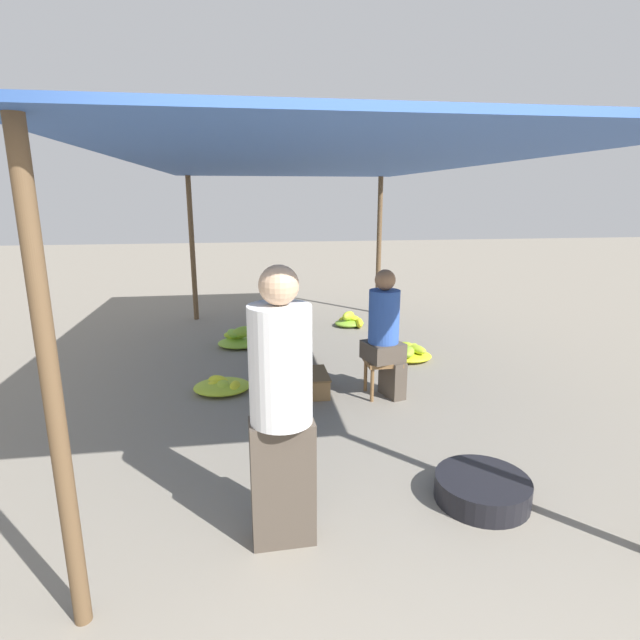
# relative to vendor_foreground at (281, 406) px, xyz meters

# --- Properties ---
(ground_plane) EXTENTS (40.00, 40.00, 0.00)m
(ground_plane) POSITION_rel_vendor_foreground_xyz_m (0.53, -0.74, -0.84)
(ground_plane) COLOR gray
(ground_plane) RESTS_ON ground
(canopy_post_front_left) EXTENTS (0.08, 0.08, 2.26)m
(canopy_post_front_left) POSITION_rel_vendor_foreground_xyz_m (-0.99, -0.44, 0.29)
(canopy_post_front_left) COLOR brown
(canopy_post_front_left) RESTS_ON ground
(canopy_post_back_left) EXTENTS (0.08, 0.08, 2.26)m
(canopy_post_back_left) POSITION_rel_vendor_foreground_xyz_m (-0.99, 5.57, 0.29)
(canopy_post_back_left) COLOR brown
(canopy_post_back_left) RESTS_ON ground
(canopy_post_back_right) EXTENTS (0.08, 0.08, 2.26)m
(canopy_post_back_right) POSITION_rel_vendor_foreground_xyz_m (2.04, 5.57, 0.29)
(canopy_post_back_right) COLOR brown
(canopy_post_back_right) RESTS_ON ground
(canopy_tarp) EXTENTS (3.43, 6.40, 0.04)m
(canopy_tarp) POSITION_rel_vendor_foreground_xyz_m (0.53, 2.57, 1.44)
(canopy_tarp) COLOR #33569E
(canopy_tarp) RESTS_ON canopy_post_front_left
(vendor_foreground) EXTENTS (0.37, 0.35, 1.62)m
(vendor_foreground) POSITION_rel_vendor_foreground_xyz_m (0.00, 0.00, 0.00)
(vendor_foreground) COLOR #4C4238
(vendor_foreground) RESTS_ON ground
(stool) EXTENTS (0.34, 0.34, 0.38)m
(stool) POSITION_rel_vendor_foreground_xyz_m (1.15, 2.02, -0.53)
(stool) COLOR brown
(stool) RESTS_ON ground
(vendor_seated) EXTENTS (0.42, 0.42, 1.28)m
(vendor_seated) POSITION_rel_vendor_foreground_xyz_m (1.16, 2.02, -0.18)
(vendor_seated) COLOR #4C4238
(vendor_seated) RESTS_ON ground
(basin_black) EXTENTS (0.62, 0.62, 0.16)m
(basin_black) POSITION_rel_vendor_foreground_xyz_m (1.32, 0.19, -0.76)
(basin_black) COLOR black
(basin_black) RESTS_ON ground
(banana_pile_left_0) EXTENTS (0.58, 0.51, 0.15)m
(banana_pile_left_0) POSITION_rel_vendor_foreground_xyz_m (-0.45, 2.37, -0.78)
(banana_pile_left_0) COLOR yellow
(banana_pile_left_0) RESTS_ON ground
(banana_pile_left_1) EXTENTS (0.57, 0.55, 0.27)m
(banana_pile_left_1) POSITION_rel_vendor_foreground_xyz_m (-0.29, 3.96, -0.75)
(banana_pile_left_1) COLOR #7FB735
(banana_pile_left_1) RESTS_ON ground
(banana_pile_right_0) EXTENTS (0.54, 0.56, 0.20)m
(banana_pile_right_0) POSITION_rel_vendor_foreground_xyz_m (1.79, 3.06, -0.76)
(banana_pile_right_0) COLOR #C2D229
(banana_pile_right_0) RESTS_ON ground
(banana_pile_right_1) EXTENTS (0.45, 0.55, 0.24)m
(banana_pile_right_1) POSITION_rel_vendor_foreground_xyz_m (1.40, 4.76, -0.76)
(banana_pile_right_1) COLOR yellow
(banana_pile_right_1) RESTS_ON ground
(crate_near) EXTENTS (0.49, 0.49, 0.21)m
(crate_near) POSITION_rel_vendor_foreground_xyz_m (0.38, 2.19, -0.73)
(crate_near) COLOR olive
(crate_near) RESTS_ON ground
(crate_mid) EXTENTS (0.43, 0.43, 0.17)m
(crate_mid) POSITION_rel_vendor_foreground_xyz_m (0.35, 3.15, -0.75)
(crate_mid) COLOR brown
(crate_mid) RESTS_ON ground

